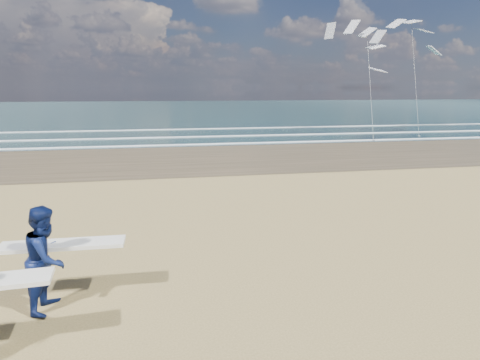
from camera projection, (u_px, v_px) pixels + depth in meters
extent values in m
cube|color=#463A25|center=(444.00, 149.00, 27.52)|extent=(220.00, 12.00, 0.01)
cube|color=#193638|center=(255.00, 109.00, 79.31)|extent=(220.00, 100.00, 0.02)
cube|color=white|center=(403.00, 139.00, 32.12)|extent=(220.00, 0.50, 0.05)
cube|color=white|center=(372.00, 133.00, 36.62)|extent=(220.00, 0.50, 0.05)
cube|color=white|center=(341.00, 126.00, 42.86)|extent=(220.00, 0.50, 0.05)
imported|color=#0D1949|center=(47.00, 258.00, 7.44)|extent=(0.87, 1.03, 1.88)
cube|color=white|center=(62.00, 245.00, 7.79)|extent=(2.21, 0.57, 0.07)
cube|color=slate|center=(374.00, 141.00, 31.24)|extent=(0.12, 0.12, 0.10)
cube|color=slate|center=(419.00, 136.00, 34.40)|extent=(0.12, 0.12, 0.10)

